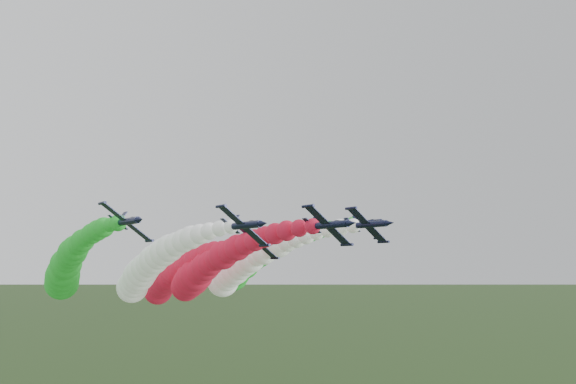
{
  "coord_description": "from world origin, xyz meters",
  "views": [
    {
      "loc": [
        -46.2,
        -67.42,
        35.28
      ],
      "look_at": [
        5.12,
        -1.04,
        46.16
      ],
      "focal_mm": 35.0,
      "sensor_mm": 36.0,
      "label": 1
    }
  ],
  "objects_px": {
    "jet_inner_right": "(245,266)",
    "jet_outer_left": "(67,268)",
    "jet_trail": "(173,276)",
    "jet_outer_right": "(253,262)",
    "jet_lead": "(206,270)",
    "jet_inner_left": "(148,269)"
  },
  "relations": [
    {
      "from": "jet_inner_right",
      "to": "jet_outer_left",
      "type": "xyz_separation_m",
      "value": [
        -31.9,
        14.37,
        -0.32
      ]
    },
    {
      "from": "jet_inner_right",
      "to": "jet_trail",
      "type": "bearing_deg",
      "value": 117.62
    },
    {
      "from": "jet_inner_right",
      "to": "jet_trail",
      "type": "height_order",
      "value": "jet_inner_right"
    },
    {
      "from": "jet_outer_right",
      "to": "jet_trail",
      "type": "relative_size",
      "value": 1.01
    },
    {
      "from": "jet_lead",
      "to": "jet_inner_right",
      "type": "distance_m",
      "value": 12.59
    },
    {
      "from": "jet_lead",
      "to": "jet_inner_right",
      "type": "xyz_separation_m",
      "value": [
        11.77,
        4.4,
        0.76
      ]
    },
    {
      "from": "jet_outer_right",
      "to": "jet_trail",
      "type": "xyz_separation_m",
      "value": [
        -16.81,
        6.86,
        -3.21
      ]
    },
    {
      "from": "jet_inner_right",
      "to": "jet_outer_left",
      "type": "height_order",
      "value": "jet_inner_right"
    },
    {
      "from": "jet_inner_left",
      "to": "jet_inner_right",
      "type": "bearing_deg",
      "value": -0.98
    },
    {
      "from": "jet_inner_left",
      "to": "jet_outer_right",
      "type": "xyz_separation_m",
      "value": [
        29.78,
        8.88,
        1.55
      ]
    },
    {
      "from": "jet_outer_right",
      "to": "jet_lead",
      "type": "bearing_deg",
      "value": -145.88
    },
    {
      "from": "jet_outer_left",
      "to": "jet_trail",
      "type": "height_order",
      "value": "jet_outer_left"
    },
    {
      "from": "jet_outer_left",
      "to": "jet_outer_right",
      "type": "relative_size",
      "value": 0.99
    },
    {
      "from": "jet_outer_right",
      "to": "jet_trail",
      "type": "distance_m",
      "value": 18.43
    },
    {
      "from": "jet_lead",
      "to": "jet_inner_right",
      "type": "relative_size",
      "value": 0.99
    },
    {
      "from": "jet_lead",
      "to": "jet_trail",
      "type": "height_order",
      "value": "jet_lead"
    },
    {
      "from": "jet_lead",
      "to": "jet_inner_left",
      "type": "height_order",
      "value": "jet_lead"
    },
    {
      "from": "jet_inner_left",
      "to": "jet_inner_right",
      "type": "xyz_separation_m",
      "value": [
        21.4,
        -0.37,
        0.58
      ]
    },
    {
      "from": "jet_inner_left",
      "to": "jet_inner_right",
      "type": "relative_size",
      "value": 0.99
    },
    {
      "from": "jet_outer_left",
      "to": "jet_outer_right",
      "type": "xyz_separation_m",
      "value": [
        40.27,
        -5.12,
        1.29
      ]
    },
    {
      "from": "jet_trail",
      "to": "jet_inner_left",
      "type": "bearing_deg",
      "value": -129.49
    },
    {
      "from": "jet_lead",
      "to": "jet_inner_right",
      "type": "bearing_deg",
      "value": 20.5
    }
  ]
}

